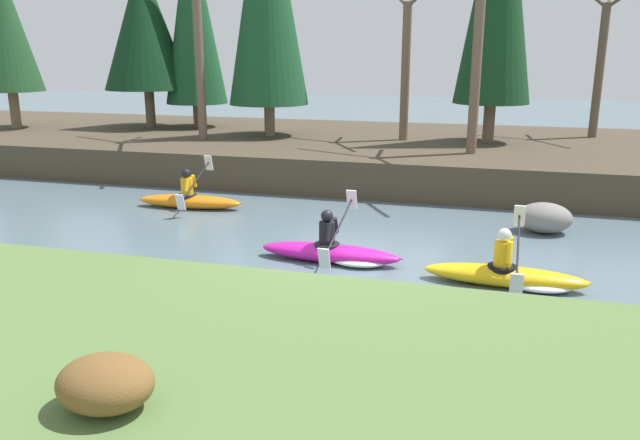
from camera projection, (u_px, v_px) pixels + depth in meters
name	position (u px, v px, depth m)	size (l,w,h in m)	color
ground_plane	(349.00, 269.00, 11.39)	(90.00, 90.00, 0.00)	slate
riverbank_near	(225.00, 423.00, 6.20)	(44.00, 7.39, 0.54)	#56753D
riverbank_far	(419.00, 154.00, 20.79)	(44.00, 9.82, 1.02)	#473D2D
conifer_tree_far_left	(4.00, 25.00, 22.74)	(2.37, 2.37, 6.13)	#7A664C
conifer_tree_left	(144.00, 25.00, 23.01)	(3.18, 3.18, 6.12)	brown
conifer_tree_mid_left	(193.00, 11.00, 22.88)	(2.31, 2.31, 7.62)	brown
bare_tree_upstream	(200.00, 46.00, 19.82)	(3.48, 3.43, 6.30)	brown
bare_tree_mid_upstream	(407.00, 55.00, 19.88)	(3.18, 3.14, 5.73)	brown
bare_tree_mid_downstream	(480.00, 33.00, 17.00)	(3.85, 3.80, 7.01)	brown
bare_tree_downstream	(602.00, 55.00, 20.49)	(3.19, 3.15, 5.75)	brown
shrub_clump_nearest	(105.00, 383.00, 5.92)	(0.96, 0.80, 0.52)	brown
kayaker_lead	(512.00, 275.00, 10.50)	(2.78, 2.06, 1.20)	yellow
kayaker_middle	(335.00, 252.00, 11.71)	(2.78, 2.06, 1.20)	#C61999
kayaker_trailing	(190.00, 200.00, 15.74)	(2.79, 2.07, 1.20)	orange
boulder_midstream	(544.00, 218.00, 13.60)	(1.17, 0.92, 0.66)	gray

